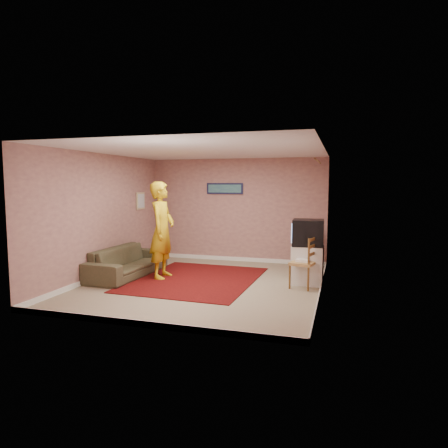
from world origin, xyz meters
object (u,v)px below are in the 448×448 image
(crt_tv, at_px, (308,233))
(chair_a, at_px, (308,243))
(tv_cabinet, at_px, (307,265))
(person, at_px, (162,230))
(chair_b, at_px, (303,257))
(sofa, at_px, (128,262))

(crt_tv, distance_m, chair_a, 1.63)
(tv_cabinet, xyz_separation_m, person, (-2.96, -0.37, 0.63))
(chair_a, distance_m, chair_b, 1.92)
(person, bearing_deg, chair_b, -93.01)
(crt_tv, xyz_separation_m, person, (-2.95, -0.37, -0.01))
(tv_cabinet, relative_size, chair_a, 1.47)
(tv_cabinet, bearing_deg, crt_tv, -177.02)
(sofa, bearing_deg, crt_tv, -81.67)
(crt_tv, distance_m, sofa, 3.83)
(tv_cabinet, height_order, person, person)
(chair_a, relative_size, person, 0.26)
(sofa, bearing_deg, tv_cabinet, -81.68)
(crt_tv, height_order, chair_a, crt_tv)
(chair_a, bearing_deg, chair_b, -97.72)
(person, bearing_deg, sofa, 91.03)
(tv_cabinet, xyz_separation_m, sofa, (-3.75, -0.43, -0.07))
(sofa, distance_m, person, 1.06)
(person, bearing_deg, chair_a, -59.00)
(chair_a, xyz_separation_m, person, (-2.83, -1.94, 0.42))
(person, bearing_deg, tv_cabinet, -86.21)
(person, bearing_deg, crt_tv, -86.21)
(chair_b, distance_m, person, 2.92)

